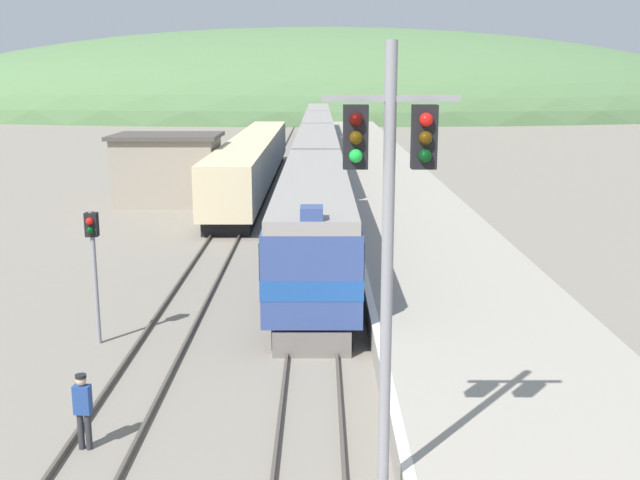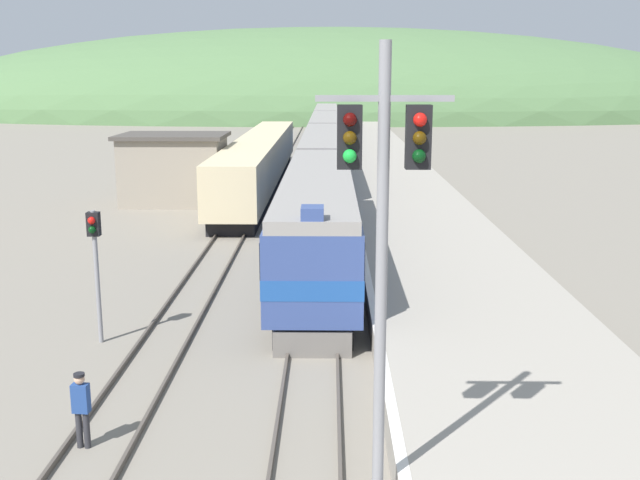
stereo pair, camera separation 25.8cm
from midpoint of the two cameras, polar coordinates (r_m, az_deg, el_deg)
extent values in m
cube|color=#4C443D|center=(79.05, -0.60, 6.73)|extent=(0.08, 180.00, 0.16)
cube|color=#4C443D|center=(79.05, 0.44, 6.73)|extent=(0.08, 180.00, 0.16)
cube|color=#4C443D|center=(79.24, -3.90, 6.71)|extent=(0.08, 180.00, 0.16)
cube|color=#4C443D|center=(79.15, -2.86, 6.72)|extent=(0.08, 180.00, 0.16)
cube|color=#9E9689|center=(59.32, 4.79, 5.12)|extent=(6.74, 140.00, 0.88)
cube|color=silver|center=(59.09, 1.64, 5.56)|extent=(0.24, 140.00, 0.01)
ellipsoid|color=#517547|center=(158.17, 0.05, 9.57)|extent=(179.17, 80.63, 34.89)
cube|color=gray|center=(48.17, -11.46, 5.18)|extent=(6.13, 4.66, 4.14)
cube|color=#47423D|center=(47.95, -11.58, 7.77)|extent=(6.63, 5.16, 0.24)
cube|color=black|center=(31.42, -0.48, -1.44)|extent=(2.40, 19.25, 0.85)
cube|color=#334784|center=(31.04, -0.49, 1.79)|extent=(2.92, 20.48, 2.75)
cube|color=#1E4C99|center=(31.08, -0.49, 1.39)|extent=(2.95, 20.50, 0.60)
cube|color=black|center=(30.93, -0.49, 2.89)|extent=(2.95, 19.25, 0.82)
cube|color=gray|center=(30.78, -0.49, 4.67)|extent=(2.75, 20.48, 0.40)
cube|color=black|center=(22.00, -0.77, -1.05)|extent=(2.96, 2.20, 1.10)
cube|color=#334784|center=(21.06, -0.81, 2.09)|extent=(0.64, 0.80, 0.36)
cube|color=slate|center=(21.82, -0.79, -7.89)|extent=(2.28, 0.40, 0.77)
cube|color=black|center=(53.02, -0.21, 4.28)|extent=(2.40, 20.39, 0.85)
cube|color=#334784|center=(52.80, -0.21, 6.21)|extent=(2.92, 21.69, 2.75)
cube|color=#1E4C99|center=(52.82, -0.21, 5.97)|extent=(2.95, 21.71, 0.60)
cube|color=black|center=(52.74, -0.21, 6.86)|extent=(2.95, 20.39, 0.82)
cube|color=gray|center=(52.65, -0.21, 7.91)|extent=(2.75, 21.69, 0.40)
cube|color=black|center=(75.46, -0.09, 6.72)|extent=(2.40, 20.39, 0.85)
cube|color=#334784|center=(75.30, -0.09, 8.08)|extent=(2.92, 21.69, 2.75)
cube|color=#1E4C99|center=(75.31, -0.09, 7.91)|extent=(2.95, 21.71, 0.60)
cube|color=black|center=(75.25, -0.09, 8.54)|extent=(2.95, 20.39, 0.82)
cube|color=gray|center=(75.19, -0.09, 9.28)|extent=(2.75, 21.69, 0.40)
cube|color=black|center=(97.96, -0.03, 8.04)|extent=(2.40, 20.39, 0.85)
cube|color=#334784|center=(97.84, -0.03, 9.09)|extent=(2.92, 21.69, 2.75)
cube|color=#1E4C99|center=(97.85, -0.03, 8.96)|extent=(2.95, 21.71, 0.60)
cube|color=black|center=(97.80, -0.03, 9.44)|extent=(2.95, 20.39, 0.82)
cube|color=gray|center=(97.76, -0.03, 10.01)|extent=(2.75, 21.69, 0.40)
cube|color=black|center=(54.79, -4.96, 4.47)|extent=(2.46, 34.67, 0.80)
cube|color=beige|center=(54.57, -4.99, 6.36)|extent=(2.90, 36.12, 2.84)
cylinder|color=gray|center=(12.64, 4.69, -4.67)|extent=(0.20, 0.20, 8.51)
cube|color=gray|center=(12.09, 4.97, 10.70)|extent=(2.20, 0.10, 0.10)
cube|color=black|center=(12.09, 2.30, 7.85)|extent=(0.40, 0.28, 1.02)
sphere|color=#3C0504|center=(11.90, 2.34, 9.15)|extent=(0.22, 0.22, 0.22)
sphere|color=#412C05|center=(11.92, 2.33, 7.78)|extent=(0.22, 0.22, 0.22)
sphere|color=green|center=(11.95, 2.31, 6.41)|extent=(0.22, 0.22, 0.22)
cube|color=black|center=(12.18, 7.52, 7.79)|extent=(0.40, 0.28, 1.02)
sphere|color=red|center=(11.99, 7.66, 9.08)|extent=(0.22, 0.22, 0.22)
sphere|color=#412C05|center=(12.01, 7.63, 7.72)|extent=(0.22, 0.22, 0.22)
sphere|color=black|center=(12.04, 7.59, 6.36)|extent=(0.22, 0.22, 0.22)
cylinder|color=gray|center=(23.35, -16.88, -2.80)|extent=(0.14, 0.14, 4.08)
cube|color=black|center=(22.99, -17.13, 1.14)|extent=(0.36, 0.28, 0.71)
sphere|color=red|center=(22.81, -17.28, 1.39)|extent=(0.22, 0.22, 0.22)
sphere|color=black|center=(22.86, -17.24, 0.72)|extent=(0.22, 0.22, 0.22)
cylinder|color=#2D2D33|center=(17.57, -17.99, -13.65)|extent=(0.14, 0.14, 0.83)
cylinder|color=#2D2D33|center=(17.50, -17.47, -13.71)|extent=(0.14, 0.14, 0.83)
cube|color=navy|center=(17.23, -17.90, -11.47)|extent=(0.38, 0.25, 0.64)
sphere|color=tan|center=(17.06, -18.00, -10.13)|extent=(0.23, 0.23, 0.23)
cylinder|color=black|center=(17.03, -18.02, -9.81)|extent=(0.24, 0.24, 0.07)
camera|label=1|loc=(0.13, -90.28, -0.06)|focal=42.00mm
camera|label=2|loc=(0.13, 89.72, 0.06)|focal=42.00mm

